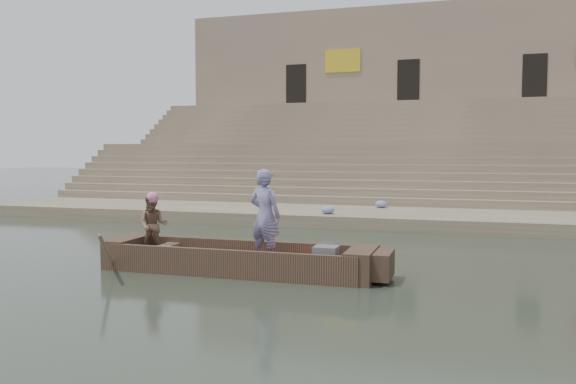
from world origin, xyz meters
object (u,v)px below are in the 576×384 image
at_px(rowing_man, 153,225).
at_px(main_rowboat, 238,267).
at_px(standing_man, 265,216).
at_px(television, 325,256).

bearing_deg(rowing_man, main_rowboat, -21.03).
distance_m(standing_man, rowing_man, 2.60).
bearing_deg(rowing_man, television, -19.47).
bearing_deg(main_rowboat, television, -0.00).
height_order(standing_man, rowing_man, standing_man).
distance_m(main_rowboat, rowing_man, 2.14).
height_order(rowing_man, television, rowing_man).
bearing_deg(television, rowing_man, 178.30).
height_order(main_rowboat, standing_man, standing_man).
xyz_separation_m(standing_man, television, (1.26, -0.05, -0.75)).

